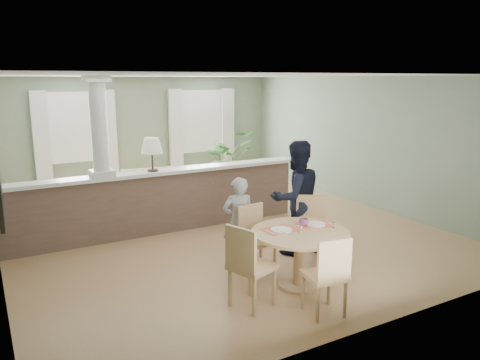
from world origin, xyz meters
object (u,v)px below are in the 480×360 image
dining_table (300,242)px  houseplant (229,158)px  child_person (238,221)px  chair_near (328,273)px  chair_side (248,263)px  chair_far_boy (255,235)px  chair_far_man (310,227)px  man_person (296,198)px  sofa (177,189)px

dining_table → houseplant: bearing=70.8°
child_person → chair_near: bearing=106.7°
dining_table → chair_side: 0.90m
chair_far_boy → child_person: (-0.08, 0.32, 0.13)m
chair_far_man → chair_side: 1.70m
chair_near → chair_side: chair_side is taller
chair_near → chair_side: (-0.68, 0.61, 0.04)m
dining_table → child_person: (-0.31, 1.05, 0.05)m
chair_near → man_person: size_ratio=0.55×
sofa → child_person: bearing=-89.8°
chair_near → chair_side: bearing=-32.5°
chair_near → man_person: man_person is taller
sofa → dining_table: dining_table is taller
dining_table → chair_side: (-0.88, -0.19, -0.04)m
dining_table → sofa: bearing=89.1°
chair_far_man → child_person: (-0.94, 0.46, 0.10)m
chair_far_boy → chair_near: 1.52m
houseplant → sofa: bearing=-146.3°
chair_far_man → chair_side: (-1.51, -0.78, 0.02)m
chair_near → man_person: (0.87, 1.81, 0.35)m
sofa → houseplant: 2.28m
chair_side → child_person: size_ratio=0.79×
houseplant → man_person: bearing=-105.6°
chair_far_man → chair_side: size_ratio=0.97×
dining_table → man_person: size_ratio=0.71×
sofa → chair_far_boy: (-0.30, -3.59, 0.11)m
sofa → dining_table: size_ratio=2.24×
chair_far_man → child_person: 1.05m
chair_far_man → chair_near: bearing=-80.7°
chair_side → man_person: (1.55, 1.20, 0.31)m
chair_near → man_person: bearing=-106.4°
sofa → dining_table: bearing=-84.1°
houseplant → dining_table: houseplant is taller
chair_far_boy → man_person: bearing=15.6°
houseplant → chair_far_man: bearing=-104.8°
houseplant → chair_side: size_ratio=1.39×
chair_far_man → man_person: size_ratio=0.56×
chair_far_man → chair_near: 1.62m
chair_side → sofa: bearing=-30.9°
houseplant → chair_far_man: 5.14m
sofa → chair_near: 5.12m
chair_far_boy → man_person: man_person is taller
chair_side → child_person: bearing=-43.7°
dining_table → chair_far_boy: size_ratio=1.33×
chair_near → chair_far_boy: bearing=-79.5°
chair_far_boy → child_person: size_ratio=0.72×
houseplant → chair_far_boy: size_ratio=1.52×
houseplant → dining_table: (-1.94, -5.56, -0.11)m
houseplant → child_person: 5.04m
child_person → man_person: size_ratio=0.74×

